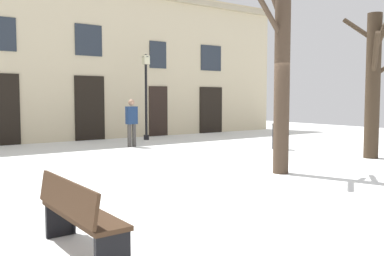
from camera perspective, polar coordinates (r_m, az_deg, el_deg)
ground_plane at (r=10.22m, az=5.68°, el=-5.59°), size 31.80×31.80×0.00m
building_facade at (r=17.79m, az=-13.61°, el=9.00°), size 19.87×0.60×6.44m
tree_right_of_center at (r=9.79m, az=12.05°, el=11.28°), size 1.91×1.77×5.72m
tree_foreground at (r=12.98m, az=23.47°, el=5.87°), size 2.30×1.50×4.09m
streetlamp at (r=17.19m, az=-6.27°, el=5.54°), size 0.30×0.30×3.49m
litter_bin at (r=14.31m, az=11.59°, el=-1.10°), size 0.40×0.40×0.86m
bench_back_to_back_right at (r=4.86m, az=-15.16°, el=-11.31°), size 0.46×1.63×0.85m
person_crossing_plaza at (r=14.80m, az=-8.21°, el=1.00°), size 0.38×0.23×1.67m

